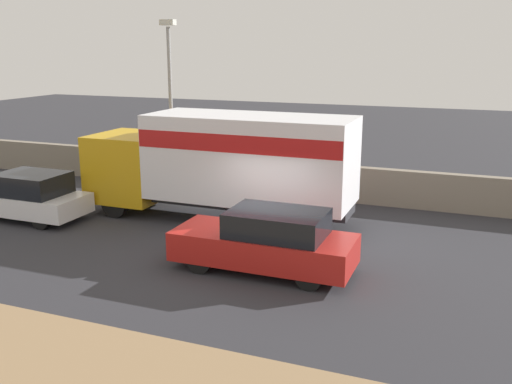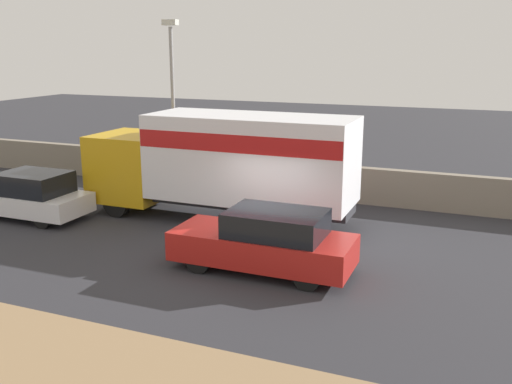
# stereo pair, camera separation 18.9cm
# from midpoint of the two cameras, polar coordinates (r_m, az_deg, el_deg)

# --- Properties ---
(ground_plane) EXTENTS (80.00, 80.00, 0.00)m
(ground_plane) POSITION_cam_midpoint_polar(r_m,az_deg,el_deg) (14.78, -0.45, -6.65)
(ground_plane) COLOR #2D2D33
(stone_wall_backdrop) EXTENTS (60.00, 0.35, 1.27)m
(stone_wall_backdrop) POSITION_cam_midpoint_polar(r_m,az_deg,el_deg) (20.43, 6.48, 1.07)
(stone_wall_backdrop) COLOR gray
(stone_wall_backdrop) RESTS_ON ground_plane
(street_lamp) EXTENTS (0.56, 0.28, 6.24)m
(street_lamp) POSITION_cam_midpoint_polar(r_m,az_deg,el_deg) (21.64, -8.08, 9.87)
(street_lamp) COLOR gray
(street_lamp) RESTS_ON ground_plane
(box_truck) EXTENTS (8.48, 2.42, 3.32)m
(box_truck) POSITION_cam_midpoint_polar(r_m,az_deg,el_deg) (17.54, -2.69, 3.26)
(box_truck) COLOR gold
(box_truck) RESTS_ON ground_plane
(car_hatchback) EXTENTS (4.40, 1.70, 1.53)m
(car_hatchback) POSITION_cam_midpoint_polar(r_m,az_deg,el_deg) (13.76, 1.41, -4.94)
(car_hatchback) COLOR #B21E19
(car_hatchback) RESTS_ON ground_plane
(car_sedan_second) EXTENTS (3.97, 1.71, 1.49)m
(car_sedan_second) POSITION_cam_midpoint_polar(r_m,az_deg,el_deg) (19.34, -21.43, -0.34)
(car_sedan_second) COLOR silver
(car_sedan_second) RESTS_ON ground_plane
(pedestrian) EXTENTS (0.38, 0.38, 1.74)m
(pedestrian) POSITION_cam_midpoint_polar(r_m,az_deg,el_deg) (23.99, -15.35, 3.29)
(pedestrian) COLOR #473828
(pedestrian) RESTS_ON ground_plane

